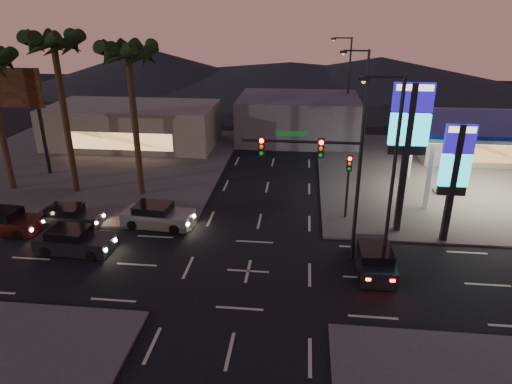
# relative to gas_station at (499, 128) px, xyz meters

# --- Properties ---
(ground) EXTENTS (140.00, 140.00, 0.00)m
(ground) POSITION_rel_gas_station_xyz_m (-16.00, -12.00, -5.08)
(ground) COLOR black
(ground) RESTS_ON ground
(corner_lot_ne) EXTENTS (24.00, 24.00, 0.12)m
(corner_lot_ne) POSITION_rel_gas_station_xyz_m (0.00, 4.00, -5.02)
(corner_lot_ne) COLOR #47443F
(corner_lot_ne) RESTS_ON ground
(corner_lot_nw) EXTENTS (24.00, 24.00, 0.12)m
(corner_lot_nw) POSITION_rel_gas_station_xyz_m (-32.00, 4.00, -5.02)
(corner_lot_nw) COLOR #47443F
(corner_lot_nw) RESTS_ON ground
(gas_station) EXTENTS (12.20, 8.20, 5.47)m
(gas_station) POSITION_rel_gas_station_xyz_m (0.00, 0.00, 0.00)
(gas_station) COLOR silver
(gas_station) RESTS_ON ground
(convenience_store) EXTENTS (10.00, 6.00, 4.00)m
(convenience_store) POSITION_rel_gas_station_xyz_m (2.00, 9.00, -3.08)
(convenience_store) COLOR #726B5B
(convenience_store) RESTS_ON ground
(pylon_sign_tall) EXTENTS (2.20, 0.35, 9.00)m
(pylon_sign_tall) POSITION_rel_gas_station_xyz_m (-7.50, -6.50, 1.31)
(pylon_sign_tall) COLOR black
(pylon_sign_tall) RESTS_ON ground
(pylon_sign_short) EXTENTS (1.60, 0.35, 7.00)m
(pylon_sign_short) POSITION_rel_gas_station_xyz_m (-5.00, -7.50, -0.42)
(pylon_sign_short) COLOR black
(pylon_sign_short) RESTS_ON ground
(traffic_signal_mast) EXTENTS (6.10, 0.39, 8.00)m
(traffic_signal_mast) POSITION_rel_gas_station_xyz_m (-12.24, -10.01, 0.15)
(traffic_signal_mast) COLOR black
(traffic_signal_mast) RESTS_ON ground
(pedestal_signal) EXTENTS (0.32, 0.39, 4.30)m
(pedestal_signal) POSITION_rel_gas_station_xyz_m (-10.50, -5.02, -2.16)
(pedestal_signal) COLOR black
(pedestal_signal) RESTS_ON ground
(streetlight_near) EXTENTS (2.14, 0.25, 10.00)m
(streetlight_near) POSITION_rel_gas_station_xyz_m (-9.21, -11.00, 0.64)
(streetlight_near) COLOR black
(streetlight_near) RESTS_ON ground
(streetlight_mid) EXTENTS (2.14, 0.25, 10.00)m
(streetlight_mid) POSITION_rel_gas_station_xyz_m (-9.21, 2.00, 0.64)
(streetlight_mid) COLOR black
(streetlight_mid) RESTS_ON ground
(streetlight_far) EXTENTS (2.14, 0.25, 10.00)m
(streetlight_far) POSITION_rel_gas_station_xyz_m (-9.21, 16.00, 0.64)
(streetlight_far) COLOR black
(streetlight_far) RESTS_ON ground
(palm_a) EXTENTS (4.41, 4.41, 10.86)m
(palm_a) POSITION_rel_gas_station_xyz_m (-25.00, -2.50, 4.35)
(palm_a) COLOR black
(palm_a) RESTS_ON ground
(palm_b) EXTENTS (4.41, 4.41, 11.46)m
(palm_b) POSITION_rel_gas_station_xyz_m (-30.00, -2.50, 4.89)
(palm_b) COLOR black
(palm_b) RESTS_ON ground
(billboard) EXTENTS (6.00, 0.30, 8.50)m
(billboard) POSITION_rel_gas_station_xyz_m (-36.50, 1.00, 1.25)
(billboard) COLOR black
(billboard) RESTS_ON ground
(building_far_west) EXTENTS (16.00, 8.00, 4.00)m
(building_far_west) POSITION_rel_gas_station_xyz_m (-30.00, 10.00, -3.08)
(building_far_west) COLOR #726B5B
(building_far_west) RESTS_ON ground
(building_far_mid) EXTENTS (12.00, 9.00, 4.40)m
(building_far_mid) POSITION_rel_gas_station_xyz_m (-14.00, 14.00, -2.88)
(building_far_mid) COLOR #4C4C51
(building_far_mid) RESTS_ON ground
(hill_left) EXTENTS (40.00, 40.00, 6.00)m
(hill_left) POSITION_rel_gas_station_xyz_m (-41.00, 48.00, -2.08)
(hill_left) COLOR black
(hill_left) RESTS_ON ground
(hill_right) EXTENTS (50.00, 50.00, 5.00)m
(hill_right) POSITION_rel_gas_station_xyz_m (-1.00, 48.00, -2.58)
(hill_right) COLOR black
(hill_right) RESTS_ON ground
(hill_center) EXTENTS (60.00, 60.00, 4.00)m
(hill_center) POSITION_rel_gas_station_xyz_m (-16.00, 48.00, -3.08)
(hill_center) COLOR black
(hill_center) RESTS_ON ground
(car_lane_a_front) EXTENTS (4.40, 2.02, 1.41)m
(car_lane_a_front) POSITION_rel_gas_station_xyz_m (-25.95, -10.97, -4.43)
(car_lane_a_front) COLOR black
(car_lane_a_front) RESTS_ON ground
(car_lane_a_mid) EXTENTS (4.45, 2.14, 1.41)m
(car_lane_a_mid) POSITION_rel_gas_station_xyz_m (-31.28, -9.03, -4.43)
(car_lane_a_mid) COLOR black
(car_lane_a_mid) RESTS_ON ground
(car_lane_b_front) EXTENTS (4.56, 2.23, 1.44)m
(car_lane_b_front) POSITION_rel_gas_station_xyz_m (-22.30, -7.32, -4.41)
(car_lane_b_front) COLOR slate
(car_lane_b_front) RESTS_ON ground
(car_lane_b_mid) EXTENTS (4.08, 1.77, 1.32)m
(car_lane_b_mid) POSITION_rel_gas_station_xyz_m (-27.81, -7.88, -4.47)
(car_lane_b_mid) COLOR black
(car_lane_b_mid) RESTS_ON ground
(suv_station) EXTENTS (1.92, 4.26, 1.41)m
(suv_station) POSITION_rel_gas_station_xyz_m (-9.50, -11.14, -4.43)
(suv_station) COLOR black
(suv_station) RESTS_ON ground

